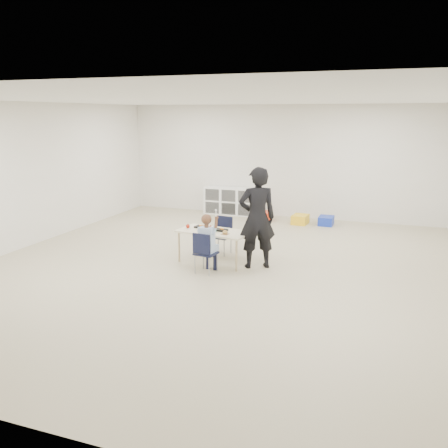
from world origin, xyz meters
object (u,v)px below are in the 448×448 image
(table, at_px, (214,246))
(cubby_shelf, at_px, (231,201))
(child, at_px, (206,241))
(chair_near, at_px, (206,252))
(adult, at_px, (257,218))

(table, relative_size, cubby_shelf, 0.96)
(table, bearing_deg, child, -74.34)
(chair_near, bearing_deg, table, 105.66)
(table, xyz_separation_m, chair_near, (0.07, -0.55, 0.05))
(table, relative_size, chair_near, 1.93)
(cubby_shelf, bearing_deg, table, -75.13)
(chair_near, distance_m, adult, 1.04)
(table, xyz_separation_m, child, (0.07, -0.55, 0.25))
(table, distance_m, adult, 0.96)
(table, height_order, cubby_shelf, cubby_shelf)
(child, xyz_separation_m, adult, (0.71, 0.55, 0.32))
(chair_near, height_order, child, child)
(table, distance_m, chair_near, 0.56)
(table, relative_size, adult, 0.78)
(adult, bearing_deg, chair_near, 9.84)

